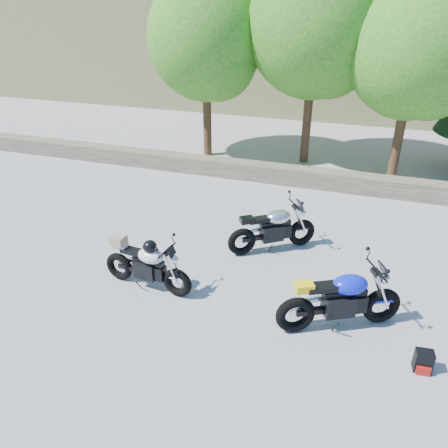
% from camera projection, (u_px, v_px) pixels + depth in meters
% --- Properties ---
extents(ground, '(90.00, 90.00, 0.00)m').
position_uv_depth(ground, '(198.00, 279.00, 8.57)').
color(ground, gray).
rests_on(ground, ground).
extents(stone_wall, '(22.00, 0.55, 0.50)m').
position_uv_depth(stone_wall, '(266.00, 172.00, 13.08)').
color(stone_wall, '#494030').
rests_on(stone_wall, ground).
extents(tree_decid_left, '(3.67, 3.67, 5.62)m').
position_uv_depth(tree_decid_left, '(208.00, 44.00, 13.57)').
color(tree_decid_left, '#382314').
rests_on(tree_decid_left, ground).
extents(tree_decid_mid, '(4.08, 4.08, 6.24)m').
position_uv_depth(tree_decid_mid, '(318.00, 31.00, 12.78)').
color(tree_decid_mid, '#382314').
rests_on(tree_decid_mid, ground).
extents(tree_decid_right, '(3.54, 3.54, 5.41)m').
position_uv_depth(tree_decid_right, '(418.00, 56.00, 11.73)').
color(tree_decid_right, '#382314').
rests_on(tree_decid_right, ground).
extents(silver_bike, '(1.72, 1.31, 1.01)m').
position_uv_depth(silver_bike, '(273.00, 229.00, 9.34)').
color(silver_bike, black).
rests_on(silver_bike, ground).
extents(white_bike, '(1.87, 0.59, 1.04)m').
position_uv_depth(white_bike, '(146.00, 264.00, 8.10)').
color(white_bike, black).
rests_on(white_bike, ground).
extents(blue_bike, '(1.98, 1.15, 1.08)m').
position_uv_depth(blue_bike, '(341.00, 300.00, 7.09)').
color(blue_bike, black).
rests_on(blue_bike, ground).
extents(backpack, '(0.27, 0.24, 0.35)m').
position_uv_depth(backpack, '(423.00, 361.00, 6.39)').
color(backpack, black).
rests_on(backpack, ground).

